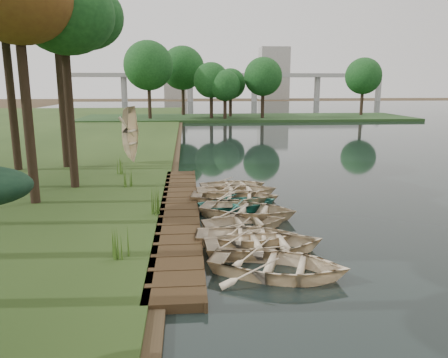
{
  "coord_description": "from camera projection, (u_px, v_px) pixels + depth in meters",
  "views": [
    {
      "loc": [
        -1.23,
        -17.41,
        5.35
      ],
      "look_at": [
        0.33,
        0.87,
        1.34
      ],
      "focal_mm": 35.0,
      "sensor_mm": 36.0,
      "label": 1
    }
  ],
  "objects": [
    {
      "name": "ground",
      "position": [
        218.0,
        215.0,
        18.19
      ],
      "size": [
        300.0,
        300.0,
        0.0
      ],
      "primitive_type": "plane",
      "color": "#3D2F1D"
    },
    {
      "name": "boardwalk",
      "position": [
        179.0,
        213.0,
        18.03
      ],
      "size": [
        1.6,
        16.0,
        0.3
      ],
      "primitive_type": "cube",
      "color": "#392716",
      "rests_on": "ground"
    },
    {
      "name": "peninsula",
      "position": [
        246.0,
        118.0,
        67.48
      ],
      "size": [
        50.0,
        14.0,
        0.45
      ],
      "primitive_type": "cube",
      "color": "#23401C",
      "rests_on": "ground"
    },
    {
      "name": "far_trees",
      "position": [
        225.0,
        77.0,
        65.89
      ],
      "size": [
        45.6,
        5.6,
        8.8
      ],
      "color": "black",
      "rests_on": "peninsula"
    },
    {
      "name": "bridge",
      "position": [
        230.0,
        78.0,
        134.53
      ],
      "size": [
        95.9,
        4.0,
        8.6
      ],
      "color": "#A5A5A0",
      "rests_on": "ground"
    },
    {
      "name": "building_a",
      "position": [
        274.0,
        73.0,
        155.06
      ],
      "size": [
        10.0,
        8.0,
        18.0
      ],
      "primitive_type": "cube",
      "color": "#A5A5A0",
      "rests_on": "ground"
    },
    {
      "name": "building_b",
      "position": [
        175.0,
        82.0,
        157.65
      ],
      "size": [
        8.0,
        8.0,
        12.0
      ],
      "primitive_type": "cube",
      "color": "#A5A5A0",
      "rests_on": "ground"
    },
    {
      "name": "rowboat_0",
      "position": [
        278.0,
        262.0,
        12.26
      ],
      "size": [
        4.64,
        3.98,
        0.81
      ],
      "primitive_type": "imported",
      "rotation": [
        0.0,
        0.0,
        1.21
      ],
      "color": "beige",
      "rests_on": "water"
    },
    {
      "name": "rowboat_1",
      "position": [
        265.0,
        242.0,
        13.85
      ],
      "size": [
        3.98,
        2.93,
        0.8
      ],
      "primitive_type": "imported",
      "rotation": [
        0.0,
        0.0,
        1.62
      ],
      "color": "beige",
      "rests_on": "water"
    },
    {
      "name": "rowboat_2",
      "position": [
        247.0,
        233.0,
        14.73
      ],
      "size": [
        3.72,
        2.83,
        0.72
      ],
      "primitive_type": "imported",
      "rotation": [
        0.0,
        0.0,
        1.46
      ],
      "color": "beige",
      "rests_on": "water"
    },
    {
      "name": "rowboat_3",
      "position": [
        245.0,
        221.0,
        16.2
      ],
      "size": [
        3.54,
        2.77,
        0.67
      ],
      "primitive_type": "imported",
      "rotation": [
        0.0,
        0.0,
        1.73
      ],
      "color": "beige",
      "rests_on": "water"
    },
    {
      "name": "rowboat_4",
      "position": [
        248.0,
        208.0,
        17.61
      ],
      "size": [
        4.62,
        3.96,
        0.81
      ],
      "primitive_type": "imported",
      "rotation": [
        0.0,
        0.0,
        1.21
      ],
      "color": "beige",
      "rests_on": "water"
    },
    {
      "name": "rowboat_5",
      "position": [
        239.0,
        202.0,
        18.62
      ],
      "size": [
        3.94,
        3.23,
        0.71
      ],
      "primitive_type": "imported",
      "rotation": [
        0.0,
        0.0,
        1.82
      ],
      "color": "teal",
      "rests_on": "water"
    },
    {
      "name": "rowboat_6",
      "position": [
        235.0,
        195.0,
        19.64
      ],
      "size": [
        4.35,
        3.41,
        0.82
      ],
      "primitive_type": "imported",
      "rotation": [
        0.0,
        0.0,
        1.41
      ],
      "color": "beige",
      "rests_on": "water"
    },
    {
      "name": "rowboat_7",
      "position": [
        237.0,
        189.0,
        20.78
      ],
      "size": [
        3.97,
        2.91,
        0.8
      ],
      "primitive_type": "imported",
      "rotation": [
        0.0,
        0.0,
        1.61
      ],
      "color": "beige",
      "rests_on": "water"
    },
    {
      "name": "rowboat_8",
      "position": [
        233.0,
        184.0,
        22.13
      ],
      "size": [
        3.59,
        2.73,
        0.7
      ],
      "primitive_type": "imported",
      "rotation": [
        0.0,
        0.0,
        1.67
      ],
      "color": "beige",
      "rests_on": "water"
    },
    {
      "name": "stored_rowboat",
      "position": [
        132.0,
        157.0,
        28.53
      ],
      "size": [
        4.26,
        3.56,
        0.76
      ],
      "primitive_type": "imported",
      "rotation": [
        3.14,
        0.0,
        1.28
      ],
      "color": "beige",
      "rests_on": "bank"
    },
    {
      "name": "tree_2",
      "position": [
        17.0,
        5.0,
        17.27
      ],
      "size": [
        4.05,
        4.05,
        9.92
      ],
      "color": "black",
      "rests_on": "bank"
    },
    {
      "name": "tree_4",
      "position": [
        62.0,
        12.0,
        20.13
      ],
      "size": [
        4.09,
        4.09,
        10.12
      ],
      "color": "black",
      "rests_on": "bank"
    },
    {
      "name": "tree_6",
      "position": [
        54.0,
        0.0,
        25.13
      ],
      "size": [
        5.14,
        5.14,
        12.05
      ],
      "color": "black",
      "rests_on": "bank"
    },
    {
      "name": "reeds_0",
      "position": [
        120.0,
        243.0,
        12.87
      ],
      "size": [
        0.6,
        0.6,
        0.94
      ],
      "primitive_type": "cone",
      "color": "#3F661E",
      "rests_on": "bank"
    },
    {
      "name": "reeds_1",
      "position": [
        153.0,
        201.0,
        17.1
      ],
      "size": [
        0.6,
        0.6,
        1.09
      ],
      "primitive_type": "cone",
      "color": "#3F661E",
      "rests_on": "bank"
    },
    {
      "name": "reeds_2",
      "position": [
        127.0,
        178.0,
        21.9
      ],
      "size": [
        0.6,
        0.6,
        0.89
      ],
      "primitive_type": "cone",
      "color": "#3F661E",
      "rests_on": "bank"
    },
    {
      "name": "reeds_3",
      "position": [
        122.0,
        165.0,
        24.97
      ],
      "size": [
        0.6,
        0.6,
        0.96
      ],
      "primitive_type": "cone",
      "color": "#3F661E",
      "rests_on": "bank"
    }
  ]
}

